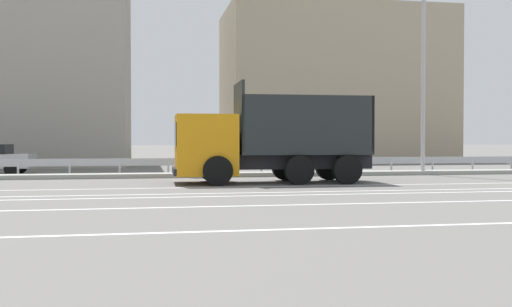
% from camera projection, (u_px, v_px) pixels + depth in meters
% --- Properties ---
extents(ground_plane, '(320.00, 320.00, 0.00)m').
position_uv_depth(ground_plane, '(255.00, 181.00, 22.96)').
color(ground_plane, '#605E5B').
extents(lane_strip_0, '(69.63, 0.16, 0.01)m').
position_uv_depth(lane_strip_0, '(285.00, 186.00, 20.41)').
color(lane_strip_0, silver).
rests_on(lane_strip_0, ground_plane).
extents(lane_strip_1, '(69.63, 0.16, 0.01)m').
position_uv_depth(lane_strip_1, '(302.00, 192.00, 18.21)').
color(lane_strip_1, silver).
rests_on(lane_strip_1, ground_plane).
extents(lane_strip_2, '(69.63, 0.16, 0.01)m').
position_uv_depth(lane_strip_2, '(310.00, 195.00, 17.25)').
color(lane_strip_2, silver).
rests_on(lane_strip_2, ground_plane).
extents(lane_strip_3, '(69.63, 0.16, 0.01)m').
position_uv_depth(lane_strip_3, '(338.00, 204.00, 14.78)').
color(lane_strip_3, silver).
rests_on(lane_strip_3, ground_plane).
extents(lane_strip_4, '(69.63, 0.16, 0.01)m').
position_uv_depth(lane_strip_4, '(404.00, 226.00, 11.00)').
color(lane_strip_4, silver).
rests_on(lane_strip_4, ground_plane).
extents(median_island, '(38.30, 1.10, 0.18)m').
position_uv_depth(median_island, '(242.00, 174.00, 25.91)').
color(median_island, gray).
rests_on(median_island, ground_plane).
extents(median_guardrail, '(69.63, 0.09, 0.78)m').
position_uv_depth(median_guardrail, '(239.00, 162.00, 26.92)').
color(median_guardrail, '#9EA0A5').
rests_on(median_guardrail, ground_plane).
extents(dump_truck, '(7.33, 2.79, 3.69)m').
position_uv_depth(dump_truck, '(248.00, 147.00, 22.00)').
color(dump_truck, orange).
rests_on(dump_truck, ground_plane).
extents(median_road_sign, '(0.77, 0.16, 2.62)m').
position_uv_depth(median_road_sign, '(190.00, 144.00, 25.46)').
color(median_road_sign, white).
rests_on(median_road_sign, ground_plane).
extents(street_lamp_1, '(0.71, 2.27, 10.18)m').
position_uv_depth(street_lamp_1, '(425.00, 52.00, 27.10)').
color(street_lamp_1, '#ADADB2').
rests_on(street_lamp_1, ground_plane).
extents(background_building_1, '(16.61, 9.30, 11.42)m').
position_uv_depth(background_building_1, '(333.00, 87.00, 46.17)').
color(background_building_1, tan).
rests_on(background_building_1, ground_plane).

